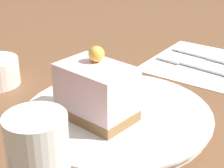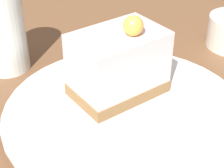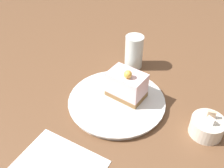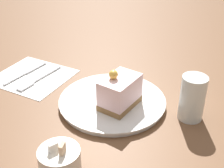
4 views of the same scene
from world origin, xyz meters
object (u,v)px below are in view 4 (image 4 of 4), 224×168
(cake_slice, at_px, (120,92))
(knife, at_px, (29,71))
(fork, at_px, (37,80))
(drinking_glass, at_px, (192,98))
(sugar_bowl, at_px, (60,160))
(plate, at_px, (112,101))

(cake_slice, height_order, knife, cake_slice)
(cake_slice, xyz_separation_m, knife, (0.35, -0.03, -0.05))
(cake_slice, distance_m, fork, 0.30)
(drinking_glass, bearing_deg, knife, 3.43)
(knife, xyz_separation_m, sugar_bowl, (-0.35, 0.27, 0.02))
(fork, xyz_separation_m, knife, (0.06, -0.03, 0.00))
(fork, height_order, drinking_glass, drinking_glass)
(plate, bearing_deg, sugar_bowl, 96.25)
(sugar_bowl, relative_size, drinking_glass, 0.74)
(fork, distance_m, knife, 0.07)
(drinking_glass, bearing_deg, cake_slice, 21.12)
(cake_slice, bearing_deg, plate, -21.52)
(cake_slice, bearing_deg, drinking_glass, -155.00)
(fork, height_order, knife, same)
(cake_slice, bearing_deg, knife, -1.59)
(drinking_glass, bearing_deg, sugar_bowl, 60.91)
(fork, xyz_separation_m, drinking_glass, (-0.46, -0.06, 0.05))
(fork, bearing_deg, sugar_bowl, 142.42)
(plate, relative_size, knife, 1.65)
(cake_slice, distance_m, drinking_glass, 0.18)
(sugar_bowl, bearing_deg, knife, -38.26)
(plate, xyz_separation_m, fork, (0.26, 0.01, -0.00))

